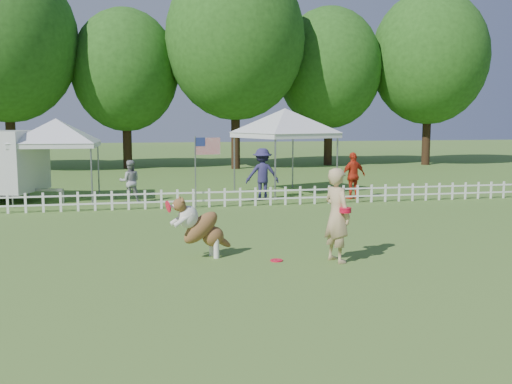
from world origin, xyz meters
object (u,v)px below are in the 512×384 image
(canopy_tent_right, at_px, (285,152))
(canopy_tent_left, at_px, (58,161))
(frisbee_on_turf, at_px, (277,260))
(flag_pole, at_px, (195,173))
(dog, at_px, (202,227))
(spectator_b, at_px, (262,174))
(spectator_c, at_px, (353,176))
(handler, at_px, (337,215))
(spectator_a, at_px, (130,182))

(canopy_tent_right, bearing_deg, canopy_tent_left, 162.65)
(frisbee_on_turf, height_order, flag_pole, flag_pole)
(canopy_tent_left, relative_size, flag_pole, 1.21)
(dog, relative_size, flag_pole, 0.56)
(frisbee_on_turf, xyz_separation_m, flag_pole, (-0.89, 6.98, 1.12))
(spectator_b, height_order, spectator_c, spectator_b)
(canopy_tent_right, relative_size, flag_pole, 1.38)
(handler, relative_size, canopy_tent_left, 0.67)
(spectator_a, bearing_deg, dog, 98.16)
(spectator_a, bearing_deg, canopy_tent_left, -22.56)
(dog, relative_size, canopy_tent_left, 0.46)
(frisbee_on_turf, bearing_deg, spectator_c, 59.61)
(handler, xyz_separation_m, canopy_tent_left, (-6.44, 9.87, 0.45))
(spectator_c, bearing_deg, frisbee_on_turf, 45.41)
(spectator_a, bearing_deg, spectator_b, 175.77)
(flag_pole, distance_m, spectator_b, 2.94)
(frisbee_on_turf, distance_m, canopy_tent_right, 10.58)
(handler, distance_m, spectator_c, 9.14)
(canopy_tent_right, bearing_deg, dog, -134.52)
(frisbee_on_turf, xyz_separation_m, canopy_tent_right, (2.79, 10.09, 1.55))
(canopy_tent_left, bearing_deg, spectator_a, -19.03)
(canopy_tent_left, distance_m, spectator_a, 2.63)
(frisbee_on_turf, relative_size, canopy_tent_right, 0.08)
(handler, height_order, spectator_c, handler)
(canopy_tent_left, bearing_deg, canopy_tent_right, 4.85)
(canopy_tent_left, bearing_deg, spectator_b, -7.31)
(canopy_tent_right, distance_m, spectator_a, 5.92)
(flag_pole, bearing_deg, frisbee_on_turf, -92.73)
(flag_pole, relative_size, spectator_b, 1.27)
(flag_pole, bearing_deg, dog, -104.64)
(frisbee_on_turf, xyz_separation_m, spectator_a, (-2.91, 8.71, 0.70))
(canopy_tent_right, relative_size, spectator_b, 1.74)
(handler, relative_size, spectator_c, 1.13)
(spectator_a, distance_m, spectator_b, 4.50)
(spectator_b, bearing_deg, handler, 89.93)
(canopy_tent_left, bearing_deg, dog, -65.49)
(dog, distance_m, flag_pole, 6.51)
(handler, distance_m, spectator_b, 8.83)
(spectator_b, distance_m, spectator_c, 3.20)
(handler, relative_size, spectator_b, 1.03)
(handler, relative_size, frisbee_on_turf, 7.43)
(spectator_a, distance_m, spectator_c, 7.69)
(canopy_tent_right, distance_m, spectator_c, 2.88)
(frisbee_on_turf, height_order, canopy_tent_left, canopy_tent_left)
(canopy_tent_right, distance_m, spectator_b, 2.07)
(dog, relative_size, frisbee_on_turf, 5.10)
(frisbee_on_turf, bearing_deg, spectator_a, 108.46)
(flag_pole, relative_size, spectator_a, 1.58)
(canopy_tent_left, xyz_separation_m, flag_pole, (4.41, -2.62, -0.24))
(handler, distance_m, canopy_tent_left, 11.79)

